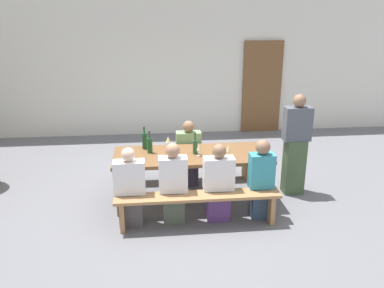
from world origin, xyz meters
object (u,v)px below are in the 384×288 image
at_px(seated_guest_near_2, 218,185).
at_px(seated_guest_far_0, 189,155).
at_px(tasting_table, 192,158).
at_px(wine_bottle_1, 195,146).
at_px(wine_glass_0, 199,147).
at_px(seated_guest_near_3, 261,181).
at_px(seated_guest_near_1, 173,185).
at_px(wine_bottle_0, 150,145).
at_px(seated_guest_near_0, 130,189).
at_px(standing_host, 295,147).
at_px(wine_glass_2, 168,140).
at_px(wooden_door, 262,87).
at_px(bench_far, 187,160).
at_px(bench_near, 198,201).
at_px(wine_bottle_2, 145,141).
at_px(wine_glass_1, 228,148).

relative_size(seated_guest_near_2, seated_guest_far_0, 1.00).
xyz_separation_m(tasting_table, seated_guest_near_2, (0.29, -0.60, -0.17)).
relative_size(tasting_table, wine_bottle_1, 7.29).
relative_size(wine_bottle_1, wine_glass_0, 1.70).
height_order(seated_guest_near_3, seated_guest_far_0, seated_guest_near_3).
bearing_deg(seated_guest_near_2, seated_guest_near_1, 90.00).
bearing_deg(tasting_table, seated_guest_far_0, 89.28).
bearing_deg(wine_bottle_0, seated_guest_near_0, -111.44).
xyz_separation_m(seated_guest_near_3, standing_host, (0.73, 0.72, 0.22)).
distance_m(wine_glass_0, wine_glass_2, 0.58).
relative_size(wooden_door, seated_guest_near_0, 1.94).
bearing_deg(wine_glass_2, wine_bottle_0, -146.90).
xyz_separation_m(seated_guest_near_1, seated_guest_near_2, (0.61, 0.00, -0.02)).
bearing_deg(wine_glass_2, standing_host, -4.98).
distance_m(wooden_door, seated_guest_near_2, 4.45).
bearing_deg(wine_glass_0, wine_glass_2, 137.33).
relative_size(bench_far, wine_glass_2, 11.55).
relative_size(wine_bottle_0, seated_guest_near_1, 0.29).
bearing_deg(seated_guest_near_2, wine_glass_0, 22.49).
bearing_deg(wine_bottle_0, bench_near, -54.54).
bearing_deg(seated_guest_near_2, wine_bottle_1, 22.39).
height_order(wine_bottle_2, wine_glass_2, wine_bottle_2).
height_order(tasting_table, wine_bottle_0, wine_bottle_0).
distance_m(seated_guest_near_0, seated_guest_far_0, 1.50).
xyz_separation_m(wine_bottle_2, seated_guest_near_0, (-0.20, -0.89, -0.38)).
xyz_separation_m(bench_near, wine_glass_0, (0.09, 0.65, 0.52)).
distance_m(seated_guest_near_0, standing_host, 2.61).
bearing_deg(wine_glass_2, bench_near, -72.14).
distance_m(bench_near, wine_bottle_0, 1.17).
distance_m(wine_glass_0, seated_guest_far_0, 0.80).
bearing_deg(seated_guest_near_2, wooden_door, -22.65).
xyz_separation_m(wine_bottle_1, seated_guest_near_0, (-0.93, -0.60, -0.36)).
distance_m(tasting_table, wine_glass_1, 0.57).
height_order(wine_bottle_0, seated_guest_near_0, seated_guest_near_0).
relative_size(wine_glass_1, standing_host, 0.11).
distance_m(wine_bottle_1, wine_bottle_2, 0.79).
bearing_deg(seated_guest_far_0, tasting_table, -0.72).
bearing_deg(seated_guest_far_0, bench_near, -0.32).
height_order(wine_glass_0, seated_guest_near_0, seated_guest_near_0).
relative_size(tasting_table, wine_glass_2, 12.08).
xyz_separation_m(bench_near, wine_glass_2, (-0.33, 1.04, 0.53)).
bearing_deg(seated_guest_far_0, wine_glass_0, 6.66).
relative_size(wine_glass_1, seated_guest_far_0, 0.16).
distance_m(tasting_table, seated_guest_near_3, 1.07).
height_order(wine_bottle_1, seated_guest_far_0, seated_guest_far_0).
bearing_deg(standing_host, wine_glass_1, 14.60).
xyz_separation_m(wine_bottle_1, wine_glass_2, (-0.38, 0.28, 0.02)).
distance_m(seated_guest_near_3, seated_guest_far_0, 1.48).
bearing_deg(standing_host, wine_bottle_0, 0.28).
bearing_deg(tasting_table, seated_guest_near_0, -146.00).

